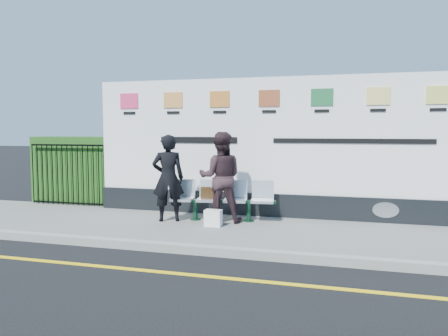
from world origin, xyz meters
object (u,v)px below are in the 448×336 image
object	(u,v)px
bench	(222,210)
woman_left	(168,178)
woman_right	(221,177)
billboard	(269,156)

from	to	relation	value
bench	woman_left	size ratio (longest dim) A/B	1.19
woman_left	woman_right	size ratio (longest dim) A/B	0.97
bench	woman_left	xyz separation A→B (m)	(-1.05, -0.33, 0.66)
billboard	bench	world-z (taller)	billboard
woman_left	billboard	bearing A→B (deg)	-172.19
billboard	woman_right	xyz separation A→B (m)	(-0.84, -0.92, -0.38)
billboard	bench	size ratio (longest dim) A/B	3.76
billboard	woman_left	size ratio (longest dim) A/B	4.48
bench	woman_right	distance (m)	0.70
woman_left	woman_right	world-z (taller)	woman_right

